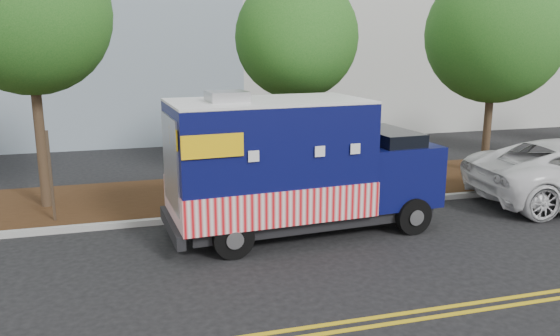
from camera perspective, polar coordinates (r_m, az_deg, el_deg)
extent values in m
plane|color=black|center=(13.12, -1.09, -6.83)|extent=(120.00, 120.00, 0.00)
cube|color=#9E9E99|center=(14.38, -2.52, -4.73)|extent=(120.00, 0.18, 0.15)
cube|color=black|center=(16.35, -4.23, -2.56)|extent=(120.00, 4.00, 0.15)
cube|color=gold|center=(9.25, 6.24, -15.78)|extent=(120.00, 0.10, 0.01)
cube|color=gold|center=(9.05, 6.85, -16.50)|extent=(120.00, 0.10, 0.01)
cylinder|color=#38281C|center=(15.62, -23.77, 3.12)|extent=(0.26, 0.26, 4.14)
sphere|color=#1B5B19|center=(15.45, -24.84, 14.48)|extent=(4.08, 4.08, 4.08)
cylinder|color=#38281C|center=(16.57, 1.69, 3.94)|extent=(0.26, 0.26, 3.69)
sphere|color=#1B5B19|center=(16.36, 1.76, 13.49)|extent=(3.61, 3.61, 3.61)
cylinder|color=#38281C|center=(19.55, 20.87, 4.36)|extent=(0.26, 0.26, 3.61)
sphere|color=#1B5B19|center=(19.37, 21.58, 12.91)|extent=(4.45, 4.45, 4.45)
cube|color=#473828|center=(14.40, -22.80, -1.08)|extent=(0.06, 0.06, 2.40)
cube|color=black|center=(13.19, 2.68, -4.72)|extent=(6.00, 2.41, 0.29)
cube|color=#0A0D46|center=(12.49, -1.24, 1.15)|extent=(4.57, 2.73, 2.52)
cube|color=red|center=(12.71, -1.22, -2.78)|extent=(4.61, 2.79, 0.79)
cube|color=white|center=(12.30, -1.27, 7.00)|extent=(4.57, 2.73, 0.06)
cube|color=#B7B7BA|center=(12.01, -5.57, 7.45)|extent=(0.90, 0.90, 0.23)
cube|color=#0A0D46|center=(13.93, 11.11, -0.28)|extent=(2.05, 2.38, 1.47)
cube|color=black|center=(13.76, 11.04, 2.55)|extent=(1.19, 2.11, 0.68)
cube|color=black|center=(14.56, 14.28, -1.86)|extent=(0.24, 2.10, 0.31)
cube|color=black|center=(12.36, -11.20, -6.04)|extent=(0.36, 2.37, 0.29)
cube|color=#B7B7BA|center=(11.97, -11.36, 0.63)|extent=(0.18, 1.88, 1.99)
cube|color=#B7B7BA|center=(13.74, -1.68, 2.46)|extent=(1.88, 0.18, 1.15)
cube|color=yellow|center=(10.78, -7.04, 2.28)|extent=(1.26, 0.11, 0.47)
cube|color=yellow|center=(13.19, -9.52, 4.15)|extent=(1.26, 0.11, 0.47)
cylinder|color=black|center=(13.35, 13.69, -4.87)|extent=(0.90, 0.36, 0.88)
cylinder|color=black|center=(15.09, 9.22, -2.59)|extent=(0.90, 0.36, 0.88)
cylinder|color=black|center=(11.59, -4.93, -7.30)|extent=(0.90, 0.36, 0.88)
cylinder|color=black|center=(13.56, -7.31, -4.32)|extent=(0.90, 0.36, 0.88)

